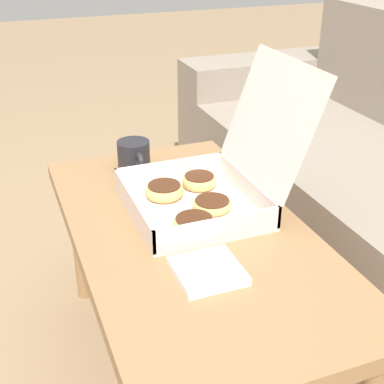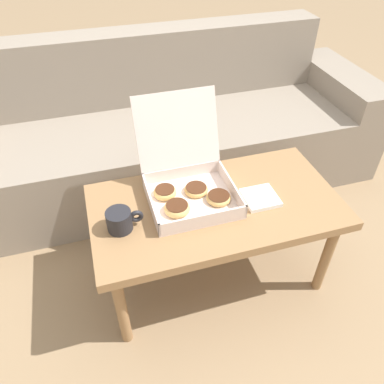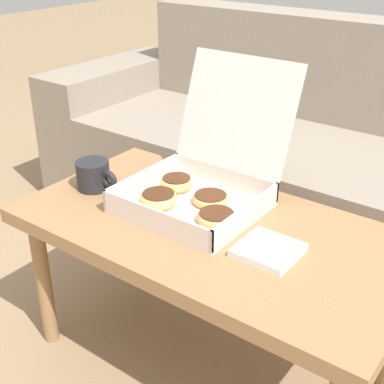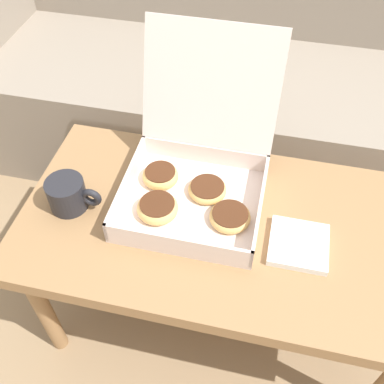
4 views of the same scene
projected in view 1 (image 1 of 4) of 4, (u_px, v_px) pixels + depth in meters
ground_plane at (207, 367)px, 1.50m from camera, size 12.00×12.00×0.00m
coffee_table at (191, 247)px, 1.29m from camera, size 1.01×0.54×0.46m
pastry_box at (208, 183)px, 1.35m from camera, size 0.34×0.42×0.36m
coffee_mug at (134, 155)px, 1.56m from camera, size 0.14×0.09×0.08m
napkin_stack at (208, 271)px, 1.11m from camera, size 0.14×0.14×0.02m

